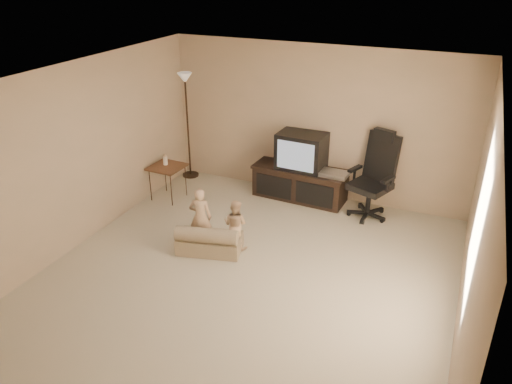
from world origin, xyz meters
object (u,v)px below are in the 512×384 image
at_px(child_sofa, 209,241).
at_px(toddler_left, 200,217).
at_px(floor_lamp, 186,102).
at_px(office_chair, 373,186).
at_px(toddler_right, 235,224).
at_px(side_table, 167,167).
at_px(tv_stand, 301,172).

xyz_separation_m(child_sofa, toddler_left, (-0.21, 0.16, 0.26)).
distance_m(floor_lamp, child_sofa, 2.94).
bearing_deg(office_chair, toddler_right, -110.88).
bearing_deg(side_table, office_chair, 13.43).
bearing_deg(tv_stand, floor_lamp, -178.91).
relative_size(tv_stand, toddler_left, 1.87).
bearing_deg(side_table, floor_lamp, 98.67).
height_order(office_chair, floor_lamp, floor_lamp).
bearing_deg(side_table, child_sofa, -40.30).
xyz_separation_m(side_table, toddler_right, (1.71, -0.95, -0.20)).
distance_m(tv_stand, toddler_left, 2.11).
bearing_deg(tv_stand, toddler_left, -109.37).
height_order(child_sofa, toddler_right, toddler_right).
relative_size(floor_lamp, toddler_left, 2.22).
xyz_separation_m(tv_stand, toddler_right, (-0.30, -1.85, -0.11)).
bearing_deg(toddler_right, toddler_left, 15.64).
xyz_separation_m(office_chair, toddler_right, (-1.51, -1.72, -0.13)).
distance_m(child_sofa, toddler_left, 0.37).
xyz_separation_m(tv_stand, side_table, (-2.02, -0.89, 0.09)).
distance_m(side_table, toddler_left, 1.63).
distance_m(tv_stand, floor_lamp, 2.35).
bearing_deg(floor_lamp, child_sofa, -53.93).
relative_size(child_sofa, toddler_left, 1.11).
relative_size(office_chair, child_sofa, 1.43).
relative_size(tv_stand, child_sofa, 1.69).
height_order(tv_stand, toddler_left, tv_stand).
relative_size(tv_stand, office_chair, 1.18).
height_order(child_sofa, toddler_left, toddler_left).
xyz_separation_m(floor_lamp, toddler_left, (1.37, -2.01, -0.96)).
relative_size(side_table, toddler_right, 1.09).
xyz_separation_m(tv_stand, toddler_left, (-0.79, -1.95, -0.04)).
height_order(tv_stand, office_chair, office_chair).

